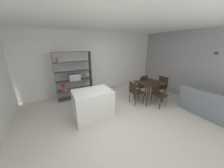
{
  "coord_description": "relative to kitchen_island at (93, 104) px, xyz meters",
  "views": [
    {
      "loc": [
        -1.47,
        -2.49,
        2.17
      ],
      "look_at": [
        -0.02,
        0.31,
        1.11
      ],
      "focal_mm": 18.44,
      "sensor_mm": 36.0,
      "label": 1
    }
  ],
  "objects": [
    {
      "name": "ground_plane",
      "position": [
        0.54,
        -0.59,
        -0.45
      ],
      "size": [
        9.75,
        9.75,
        0.0
      ],
      "primitive_type": "plane",
      "color": "beige"
    },
    {
      "name": "ceiling_slab",
      "position": [
        0.54,
        -0.59,
        2.34
      ],
      "size": [
        7.09,
        5.51,
        0.06
      ],
      "color": "white",
      "rests_on": "ground_plane"
    },
    {
      "name": "back_partition",
      "position": [
        0.54,
        2.14,
        0.93
      ],
      "size": [
        7.09,
        0.06,
        2.76
      ],
      "primitive_type": "cube",
      "color": "white",
      "rests_on": "ground_plane"
    },
    {
      "name": "right_partition_gray",
      "position": [
        4.05,
        -0.59,
        0.93
      ],
      "size": [
        0.06,
        5.51,
        2.76
      ],
      "primitive_type": "cube",
      "color": "#9E9EA3",
      "rests_on": "ground_plane"
    },
    {
      "name": "kitchen_island",
      "position": [
        0.0,
        0.0,
        0.0
      ],
      "size": [
        1.13,
        0.79,
        0.9
      ],
      "primitive_type": "cube",
      "color": "white",
      "rests_on": "ground_plane"
    },
    {
      "name": "open_bookshelf",
      "position": [
        -0.25,
        1.73,
        0.51
      ],
      "size": [
        1.44,
        0.35,
        1.95
      ],
      "color": "#4C4C51",
      "rests_on": "ground_plane"
    },
    {
      "name": "dining_table",
      "position": [
        2.39,
        0.09,
        0.25
      ],
      "size": [
        0.97,
        0.84,
        0.79
      ],
      "color": "black",
      "rests_on": "ground_plane"
    },
    {
      "name": "dining_chair_near",
      "position": [
        2.38,
        -0.35,
        0.1
      ],
      "size": [
        0.46,
        0.47,
        0.93
      ],
      "rotation": [
        0.0,
        0.0,
        0.09
      ],
      "color": "black",
      "rests_on": "ground_plane"
    },
    {
      "name": "dining_chair_far",
      "position": [
        2.4,
        0.53,
        0.1
      ],
      "size": [
        0.44,
        0.46,
        0.95
      ],
      "rotation": [
        0.0,
        0.0,
        3.21
      ],
      "color": "black",
      "rests_on": "ground_plane"
    },
    {
      "name": "dining_chair_island_side",
      "position": [
        1.69,
        0.1,
        0.09
      ],
      "size": [
        0.47,
        0.44,
        0.87
      ],
      "rotation": [
        0.0,
        0.0,
        1.53
      ],
      "color": "black",
      "rests_on": "ground_plane"
    },
    {
      "name": "dining_chair_window_side",
      "position": [
        3.09,
        0.1,
        0.1
      ],
      "size": [
        0.47,
        0.46,
        0.91
      ],
      "rotation": [
        0.0,
        0.0,
        -1.51
      ],
      "color": "black",
      "rests_on": "ground_plane"
    },
    {
      "name": "sofa",
      "position": [
        3.41,
        -1.71,
        -0.17
      ],
      "size": [
        0.94,
        1.85,
        0.84
      ],
      "rotation": [
        0.0,
        0.0,
        1.57
      ],
      "color": "slate",
      "rests_on": "ground_plane"
    },
    {
      "name": "wall_sconce_back",
      "position": [
        3.97,
        -1.16,
        1.47
      ],
      "size": [
        0.08,
        0.08,
        0.08
      ],
      "color": "#333338",
      "rests_on": "ground_plane"
    }
  ]
}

